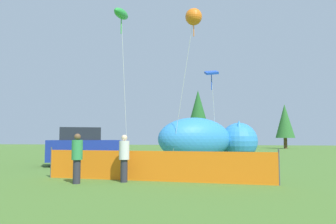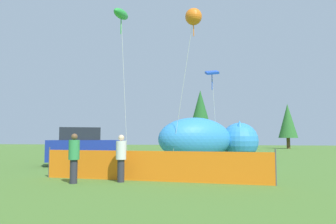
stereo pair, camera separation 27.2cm
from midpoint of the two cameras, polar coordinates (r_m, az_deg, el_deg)
name	(u,v)px [view 2 (the right image)]	position (r m, az deg, el deg)	size (l,w,h in m)	color
ground_plane	(150,170)	(16.90, -2.68, -10.04)	(120.00, 120.00, 0.00)	#4C752D
parked_car	(82,147)	(19.99, -14.30, -5.94)	(4.47, 3.46, 2.23)	navy
folding_chair	(212,160)	(17.11, 8.11, -8.30)	(0.66, 0.66, 0.86)	black
inflatable_cat	(207,141)	(23.99, 7.17, -4.98)	(7.69, 5.95, 3.08)	#338CD8
safety_fence	(152,166)	(12.50, -2.23, -9.38)	(8.94, 0.70, 1.24)	orange
spectator_in_grey_shirt	(74,156)	(12.26, -15.44, -7.42)	(0.39, 0.39, 1.78)	#2D2D38
spectator_in_black_shirt	(121,156)	(12.31, -7.55, -7.64)	(0.38, 0.38, 1.74)	#2D2D38
kite_green_fish	(121,15)	(21.95, -7.80, 16.46)	(0.82, 2.55, 10.08)	silver
kite_blue_box	(212,74)	(24.64, 7.99, 6.56)	(1.11, 1.28, 6.72)	silver
kite_orange_flower	(193,17)	(22.21, 4.83, 16.16)	(2.24, 1.74, 10.04)	silver
horizon_tree_east	(200,113)	(48.64, 5.82, -0.12)	(3.65, 3.65, 8.72)	brown
horizon_tree_west	(288,121)	(53.51, 20.27, -1.49)	(2.87, 2.87, 6.86)	brown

